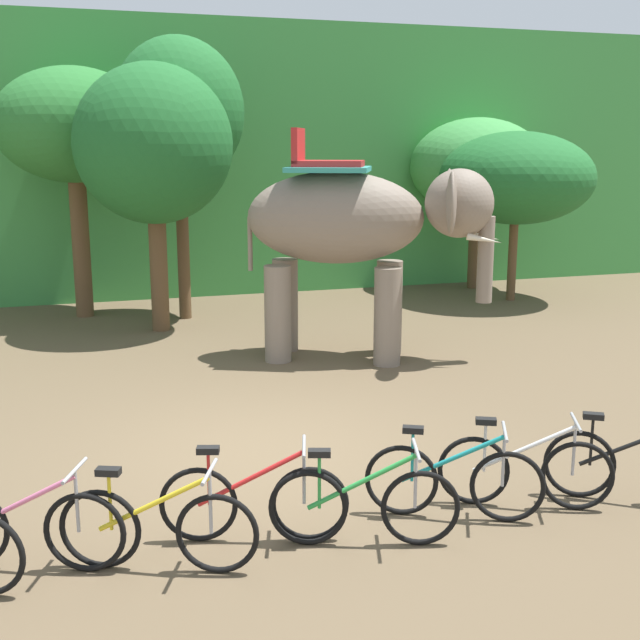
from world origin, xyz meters
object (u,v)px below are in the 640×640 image
at_px(tree_far_left, 178,113).
at_px(bike_pink, 26,527).
at_px(bike_green, 364,505).
at_px(tree_far_right, 74,127).
at_px(bike_yellow, 158,528).
at_px(bike_black, 632,466).
at_px(elephant, 355,227).
at_px(tree_center_right, 516,178).
at_px(tree_right, 154,145).
at_px(tree_center_left, 477,167).
at_px(bike_teal, 454,480).
at_px(bike_white, 525,470).
at_px(bike_red, 254,501).

distance_m(tree_far_left, bike_pink, 10.82).
height_order(bike_pink, bike_green, same).
distance_m(tree_far_right, bike_yellow, 11.52).
xyz_separation_m(tree_far_right, bike_black, (5.01, -11.02, -3.48)).
bearing_deg(elephant, bike_green, -108.85).
height_order(bike_yellow, bike_black, same).
height_order(tree_center_right, bike_yellow, tree_center_right).
xyz_separation_m(tree_right, bike_pink, (-2.08, -8.82, -3.12)).
bearing_deg(tree_right, tree_center_left, 17.30).
height_order(tree_far_right, elephant, tree_far_right).
xyz_separation_m(tree_far_left, elephant, (2.28, -4.03, -1.93)).
xyz_separation_m(tree_far_left, bike_teal, (1.17, -9.99, -3.74)).
distance_m(elephant, bike_pink, 7.83).
height_order(elephant, bike_white, elephant).
distance_m(tree_right, bike_black, 10.38).
bearing_deg(tree_center_right, bike_green, -126.13).
distance_m(elephant, bike_yellow, 7.48).
relative_size(tree_far_left, bike_black, 3.75).
height_order(tree_far_right, bike_black, tree_far_right).
distance_m(tree_center_right, bike_white, 11.45).
height_order(tree_right, tree_far_left, tree_far_left).
bearing_deg(elephant, bike_yellow, -122.67).
relative_size(tree_center_right, bike_black, 2.56).
distance_m(tree_center_left, elephant, 7.59).
relative_size(elephant, bike_pink, 2.59).
bearing_deg(bike_red, tree_far_left, 85.62).
distance_m(bike_yellow, bike_red, 0.92).
relative_size(tree_right, bike_red, 3.02).
relative_size(bike_pink, bike_teal, 1.03).
distance_m(bike_yellow, bike_green, 1.80).
bearing_deg(bike_red, tree_right, 89.03).
relative_size(tree_center_left, bike_red, 2.52).
xyz_separation_m(bike_yellow, bike_black, (4.66, -0.04, 0.00)).
height_order(elephant, bike_yellow, elephant).
xyz_separation_m(tree_far_right, bike_pink, (-0.70, -10.63, -3.48)).
bearing_deg(bike_white, bike_teal, -178.65).
xyz_separation_m(bike_green, bike_teal, (1.00, 0.25, 0.00)).
bearing_deg(bike_teal, bike_pink, 177.17).
height_order(tree_right, bike_black, tree_right).
distance_m(bike_red, bike_teal, 1.93).
distance_m(bike_yellow, bike_teal, 2.81).
bearing_deg(tree_center_left, bike_teal, -118.47).
bearing_deg(bike_yellow, bike_green, -2.95).
distance_m(tree_far_left, bike_red, 10.58).
distance_m(bike_green, bike_white, 1.80).
relative_size(bike_red, bike_white, 1.05).
height_order(elephant, bike_black, elephant).
height_order(tree_center_right, bike_teal, tree_center_right).
xyz_separation_m(tree_center_left, bike_black, (-4.38, -11.70, -2.60)).
xyz_separation_m(bike_teal, bike_black, (1.86, -0.20, 0.00)).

